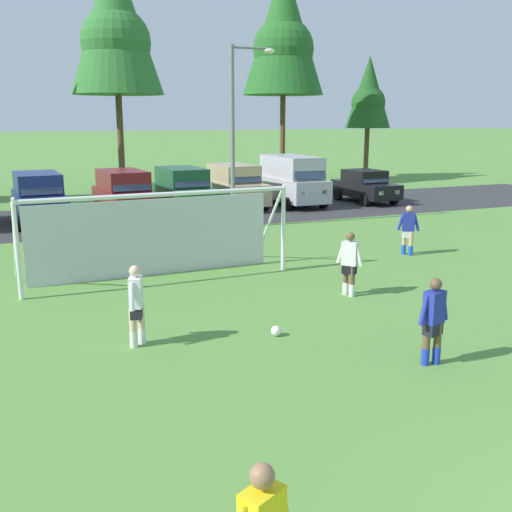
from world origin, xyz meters
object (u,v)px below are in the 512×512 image
at_px(player_defender_far, 349,264).
at_px(parked_car_slot_far_right, 365,186).
at_px(parked_car_slot_left, 39,198).
at_px(soccer_ball, 276,331).
at_px(player_midfield_center, 433,322).
at_px(parked_car_slot_right, 292,179).
at_px(street_lamp, 237,135).
at_px(parked_car_slot_center_right, 235,186).
at_px(player_winger_right, 136,306).
at_px(parked_car_slot_center_left, 124,194).
at_px(soccer_goal, 155,232).
at_px(player_striker_near, 408,230).
at_px(parked_car_slot_center, 183,190).

bearing_deg(player_defender_far, parked_car_slot_far_right, 55.85).
bearing_deg(parked_car_slot_left, soccer_ball, -77.42).
xyz_separation_m(player_midfield_center, parked_car_slot_right, (6.79, 19.59, 0.52)).
bearing_deg(player_defender_far, street_lamp, 84.97).
bearing_deg(parked_car_slot_center_right, player_midfield_center, -100.56).
height_order(player_defender_far, player_winger_right, same).
xyz_separation_m(parked_car_slot_center_left, street_lamp, (3.88, -3.92, 2.62)).
bearing_deg(parked_car_slot_center_left, soccer_goal, -96.04).
height_order(soccer_goal, player_winger_right, soccer_goal).
distance_m(player_midfield_center, parked_car_slot_center_left, 18.66).
height_order(parked_car_slot_far_right, street_lamp, street_lamp).
bearing_deg(parked_car_slot_right, parked_car_slot_left, -175.83).
height_order(parked_car_slot_right, parked_car_slot_far_right, parked_car_slot_right).
relative_size(parked_car_slot_far_right, street_lamp, 0.59).
height_order(player_striker_near, parked_car_slot_right, parked_car_slot_right).
xyz_separation_m(soccer_ball, player_striker_near, (7.17, 5.23, 0.71)).
xyz_separation_m(player_defender_far, parked_car_slot_center_left, (-2.98, 14.17, 0.29)).
height_order(parked_car_slot_left, parked_car_slot_center_right, same).
relative_size(parked_car_slot_center_left, street_lamp, 0.66).
distance_m(player_striker_near, player_winger_right, 10.96).
bearing_deg(player_winger_right, parked_car_slot_right, 55.10).
bearing_deg(player_defender_far, soccer_ball, -146.46).
height_order(player_winger_right, parked_car_slot_center_left, parked_car_slot_center_left).
height_order(soccer_goal, parked_car_slot_center_right, soccer_goal).
bearing_deg(parked_car_slot_center_left, player_winger_right, -99.89).
bearing_deg(player_striker_near, parked_car_slot_right, 82.26).
distance_m(player_winger_right, street_lamp, 13.64).
distance_m(soccer_ball, player_winger_right, 2.91).
xyz_separation_m(player_winger_right, parked_car_slot_far_right, (15.63, 16.01, 0.05)).
bearing_deg(player_winger_right, player_defender_far, 13.32).
height_order(soccer_ball, street_lamp, street_lamp).
xyz_separation_m(soccer_ball, parked_car_slot_center, (2.75, 16.45, 1.00)).
bearing_deg(player_striker_near, player_defender_far, -142.23).
relative_size(parked_car_slot_left, parked_car_slot_far_right, 1.10).
distance_m(soccer_goal, parked_car_slot_center, 11.45).
height_order(soccer_ball, parked_car_slot_right, parked_car_slot_right).
xyz_separation_m(player_midfield_center, street_lamp, (1.82, 14.62, 2.91)).
xyz_separation_m(soccer_ball, parked_car_slot_far_right, (12.87, 16.61, 0.77)).
distance_m(parked_car_slot_center, parked_car_slot_center_right, 3.09).
distance_m(soccer_ball, parked_car_slot_left, 16.68).
bearing_deg(soccer_goal, parked_car_slot_far_right, 37.88).
bearing_deg(parked_car_slot_left, player_striker_near, -45.56).
relative_size(player_defender_far, parked_car_slot_center_right, 0.35).
height_order(soccer_goal, parked_car_slot_center_left, soccer_goal).
bearing_deg(player_defender_far, parked_car_slot_center, 90.67).
relative_size(player_midfield_center, parked_car_slot_center, 0.35).
height_order(player_defender_far, parked_car_slot_left, parked_car_slot_left).
distance_m(parked_car_slot_center_right, parked_car_slot_far_right, 7.22).
bearing_deg(parked_car_slot_right, parked_car_slot_far_right, -7.62).
distance_m(soccer_goal, parked_car_slot_far_right, 17.78).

